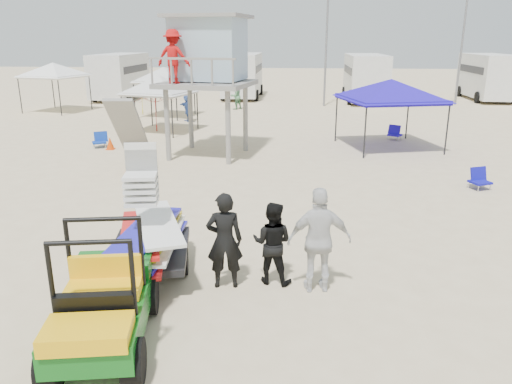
# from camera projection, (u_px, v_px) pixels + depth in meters

# --- Properties ---
(ground) EXTENTS (140.00, 140.00, 0.00)m
(ground) POSITION_uv_depth(u_px,v_px,m) (209.00, 323.00, 8.06)
(ground) COLOR beige
(ground) RESTS_ON ground
(utility_cart) EXTENTS (1.61, 2.60, 1.85)m
(utility_cart) POSITION_uv_depth(u_px,v_px,m) (100.00, 295.00, 7.20)
(utility_cart) COLOR #0D5815
(utility_cart) RESTS_ON ground
(surf_trailer) EXTENTS (1.78, 2.77, 2.27)m
(surf_trailer) POSITION_uv_depth(u_px,v_px,m) (147.00, 231.00, 9.40)
(surf_trailer) COLOR black
(surf_trailer) RESTS_ON ground
(man_left) EXTENTS (0.72, 0.53, 1.81)m
(man_left) POSITION_uv_depth(u_px,v_px,m) (225.00, 241.00, 8.99)
(man_left) COLOR black
(man_left) RESTS_ON ground
(man_mid) EXTENTS (0.87, 0.74, 1.57)m
(man_mid) POSITION_uv_depth(u_px,v_px,m) (272.00, 243.00, 9.19)
(man_mid) COLOR black
(man_mid) RESTS_ON ground
(man_right) EXTENTS (1.20, 0.63, 1.95)m
(man_right) POSITION_uv_depth(u_px,v_px,m) (319.00, 240.00, 8.83)
(man_right) COLOR silver
(man_right) RESTS_ON ground
(lifeguard_tower) EXTENTS (3.66, 3.66, 5.10)m
(lifeguard_tower) POSITION_uv_depth(u_px,v_px,m) (204.00, 55.00, 18.51)
(lifeguard_tower) COLOR gray
(lifeguard_tower) RESTS_ON ground
(canopy_blue) EXTENTS (4.29, 4.29, 3.21)m
(canopy_blue) POSITION_uv_depth(u_px,v_px,m) (391.00, 83.00, 20.09)
(canopy_blue) COLOR black
(canopy_blue) RESTS_ON ground
(canopy_white_a) EXTENTS (3.38, 3.38, 3.08)m
(canopy_white_a) POSITION_uv_depth(u_px,v_px,m) (159.00, 79.00, 23.69)
(canopy_white_a) COLOR black
(canopy_white_a) RESTS_ON ground
(canopy_white_b) EXTENTS (3.68, 3.68, 3.35)m
(canopy_white_b) POSITION_uv_depth(u_px,v_px,m) (53.00, 65.00, 30.24)
(canopy_white_b) COLOR black
(canopy_white_b) RESTS_ON ground
(canopy_white_c) EXTENTS (3.19, 3.19, 3.21)m
(canopy_white_c) POSITION_uv_depth(u_px,v_px,m) (164.00, 70.00, 28.33)
(canopy_white_c) COLOR black
(canopy_white_c) RESTS_ON ground
(umbrella_a) EXTENTS (2.33, 2.36, 1.83)m
(umbrella_a) POSITION_uv_depth(u_px,v_px,m) (156.00, 113.00, 24.18)
(umbrella_a) COLOR red
(umbrella_a) RESTS_ON ground
(umbrella_b) EXTENTS (2.32, 2.34, 1.67)m
(umbrella_b) POSITION_uv_depth(u_px,v_px,m) (142.00, 100.00, 29.53)
(umbrella_b) COLOR gold
(umbrella_b) RESTS_ON ground
(cone_near) EXTENTS (0.34, 0.34, 0.50)m
(cone_near) POSITION_uv_depth(u_px,v_px,m) (131.00, 165.00, 17.04)
(cone_near) COLOR #F14107
(cone_near) RESTS_ON ground
(cone_far) EXTENTS (0.34, 0.34, 0.50)m
(cone_far) POSITION_uv_depth(u_px,v_px,m) (110.00, 143.00, 20.45)
(cone_far) COLOR #D63E06
(cone_far) RESTS_ON ground
(beach_chair_a) EXTENTS (0.71, 0.79, 0.64)m
(beach_chair_a) POSITION_uv_depth(u_px,v_px,m) (100.00, 140.00, 20.87)
(beach_chair_a) COLOR #0E329B
(beach_chair_a) RESTS_ON ground
(beach_chair_b) EXTENTS (0.69, 0.76, 0.64)m
(beach_chair_b) POSITION_uv_depth(u_px,v_px,m) (479.00, 178.00, 15.16)
(beach_chair_b) COLOR #0F0E9E
(beach_chair_b) RESTS_ON ground
(beach_chair_c) EXTENTS (0.72, 0.81, 0.64)m
(beach_chair_c) POSITION_uv_depth(u_px,v_px,m) (394.00, 132.00, 22.46)
(beach_chair_c) COLOR #2210AF
(beach_chair_c) RESTS_ON ground
(rv_far_left) EXTENTS (2.64, 6.80, 3.25)m
(rv_far_left) POSITION_uv_depth(u_px,v_px,m) (120.00, 74.00, 37.05)
(rv_far_left) COLOR silver
(rv_far_left) RESTS_ON ground
(rv_mid_left) EXTENTS (2.65, 6.50, 3.25)m
(rv_mid_left) POSITION_uv_depth(u_px,v_px,m) (242.00, 73.00, 37.74)
(rv_mid_left) COLOR silver
(rv_mid_left) RESTS_ON ground
(rv_mid_right) EXTENTS (2.64, 7.00, 3.25)m
(rv_mid_right) POSITION_uv_depth(u_px,v_px,m) (365.00, 76.00, 35.57)
(rv_mid_right) COLOR silver
(rv_mid_right) RESTS_ON ground
(rv_far_right) EXTENTS (2.64, 6.60, 3.25)m
(rv_far_right) POSITION_uv_depth(u_px,v_px,m) (488.00, 75.00, 36.25)
(rv_far_right) COLOR silver
(rv_far_right) RESTS_ON ground
(light_pole_left) EXTENTS (0.14, 0.14, 8.00)m
(light_pole_left) POSITION_uv_depth(u_px,v_px,m) (326.00, 44.00, 32.31)
(light_pole_left) COLOR slate
(light_pole_left) RESTS_ON ground
(light_pole_right) EXTENTS (0.14, 0.14, 8.00)m
(light_pole_right) POSITION_uv_depth(u_px,v_px,m) (462.00, 44.00, 33.00)
(light_pole_right) COLOR slate
(light_pole_right) RESTS_ON ground
(distant_beachgoers) EXTENTS (3.08, 6.27, 1.66)m
(distant_beachgoers) POSITION_uv_depth(u_px,v_px,m) (211.00, 102.00, 29.16)
(distant_beachgoers) COLOR #538A5D
(distant_beachgoers) RESTS_ON ground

